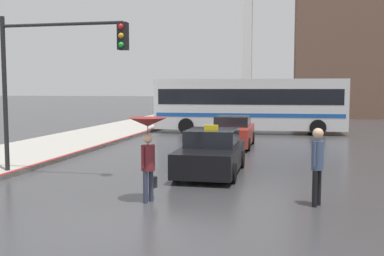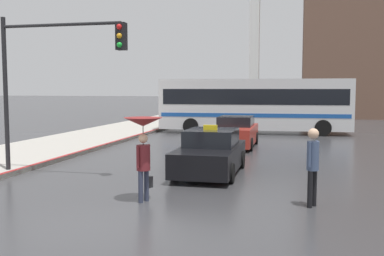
{
  "view_description": "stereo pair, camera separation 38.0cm",
  "coord_description": "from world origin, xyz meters",
  "px_view_note": "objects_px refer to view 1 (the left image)",
  "views": [
    {
      "loc": [
        3.58,
        -7.98,
        2.77
      ],
      "look_at": [
        0.36,
        7.31,
        1.4
      ],
      "focal_mm": 42.0,
      "sensor_mm": 36.0,
      "label": 1
    },
    {
      "loc": [
        3.95,
        -7.9,
        2.77
      ],
      "look_at": [
        0.36,
        7.31,
        1.4
      ],
      "focal_mm": 42.0,
      "sensor_mm": 36.0,
      "label": 2
    }
  ],
  "objects_px": {
    "traffic_light": "(55,63)",
    "taxi": "(211,153)",
    "sedan_red": "(232,133)",
    "city_bus": "(249,103)",
    "pedestrian_with_umbrella": "(148,138)",
    "monument_cross": "(248,0)",
    "pedestrian_man": "(317,160)"
  },
  "relations": [
    {
      "from": "traffic_light",
      "to": "taxi",
      "type": "bearing_deg",
      "value": 20.46
    },
    {
      "from": "sedan_red",
      "to": "city_bus",
      "type": "relative_size",
      "value": 0.36
    },
    {
      "from": "city_bus",
      "to": "pedestrian_with_umbrella",
      "type": "xyz_separation_m",
      "value": [
        -0.98,
        -17.89,
        -0.27
      ]
    },
    {
      "from": "sedan_red",
      "to": "pedestrian_with_umbrella",
      "type": "distance_m",
      "value": 11.0
    },
    {
      "from": "taxi",
      "to": "traffic_light",
      "type": "relative_size",
      "value": 0.84
    },
    {
      "from": "taxi",
      "to": "sedan_red",
      "type": "distance_m",
      "value": 6.95
    },
    {
      "from": "taxi",
      "to": "monument_cross",
      "type": "bearing_deg",
      "value": -87.25
    },
    {
      "from": "taxi",
      "to": "pedestrian_with_umbrella",
      "type": "bearing_deg",
      "value": 77.28
    },
    {
      "from": "pedestrian_man",
      "to": "traffic_light",
      "type": "relative_size",
      "value": 0.37
    },
    {
      "from": "pedestrian_with_umbrella",
      "to": "traffic_light",
      "type": "height_order",
      "value": "traffic_light"
    },
    {
      "from": "city_bus",
      "to": "pedestrian_man",
      "type": "xyz_separation_m",
      "value": [
        3.03,
        -17.43,
        -0.76
      ]
    },
    {
      "from": "monument_cross",
      "to": "pedestrian_with_umbrella",
      "type": "bearing_deg",
      "value": -89.12
    },
    {
      "from": "sedan_red",
      "to": "pedestrian_with_umbrella",
      "type": "height_order",
      "value": "pedestrian_with_umbrella"
    },
    {
      "from": "sedan_red",
      "to": "taxi",
      "type": "bearing_deg",
      "value": 91.07
    },
    {
      "from": "pedestrian_with_umbrella",
      "to": "taxi",
      "type": "bearing_deg",
      "value": 7.16
    },
    {
      "from": "city_bus",
      "to": "pedestrian_with_umbrella",
      "type": "height_order",
      "value": "city_bus"
    },
    {
      "from": "taxi",
      "to": "pedestrian_with_umbrella",
      "type": "xyz_separation_m",
      "value": [
        -0.9,
        -3.99,
        0.93
      ]
    },
    {
      "from": "traffic_light",
      "to": "monument_cross",
      "type": "distance_m",
      "value": 32.27
    },
    {
      "from": "city_bus",
      "to": "pedestrian_man",
      "type": "height_order",
      "value": "city_bus"
    },
    {
      "from": "pedestrian_with_umbrella",
      "to": "traffic_light",
      "type": "distance_m",
      "value": 4.74
    },
    {
      "from": "city_bus",
      "to": "pedestrian_man",
      "type": "distance_m",
      "value": 17.71
    },
    {
      "from": "city_bus",
      "to": "taxi",
      "type": "bearing_deg",
      "value": -3.0
    },
    {
      "from": "city_bus",
      "to": "pedestrian_with_umbrella",
      "type": "relative_size",
      "value": 5.66
    },
    {
      "from": "pedestrian_man",
      "to": "city_bus",
      "type": "bearing_deg",
      "value": -142.65
    },
    {
      "from": "taxi",
      "to": "traffic_light",
      "type": "height_order",
      "value": "traffic_light"
    },
    {
      "from": "pedestrian_man",
      "to": "sedan_red",
      "type": "bearing_deg",
      "value": -135.33
    },
    {
      "from": "taxi",
      "to": "traffic_light",
      "type": "xyz_separation_m",
      "value": [
        -4.56,
        -1.7,
        2.88
      ]
    },
    {
      "from": "taxi",
      "to": "pedestrian_with_umbrella",
      "type": "relative_size",
      "value": 2.03
    },
    {
      "from": "taxi",
      "to": "traffic_light",
      "type": "bearing_deg",
      "value": 20.46
    },
    {
      "from": "sedan_red",
      "to": "traffic_light",
      "type": "height_order",
      "value": "traffic_light"
    },
    {
      "from": "city_bus",
      "to": "traffic_light",
      "type": "relative_size",
      "value": 2.35
    },
    {
      "from": "taxi",
      "to": "monument_cross",
      "type": "xyz_separation_m",
      "value": [
        -1.41,
        29.5,
        10.51
      ]
    }
  ]
}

